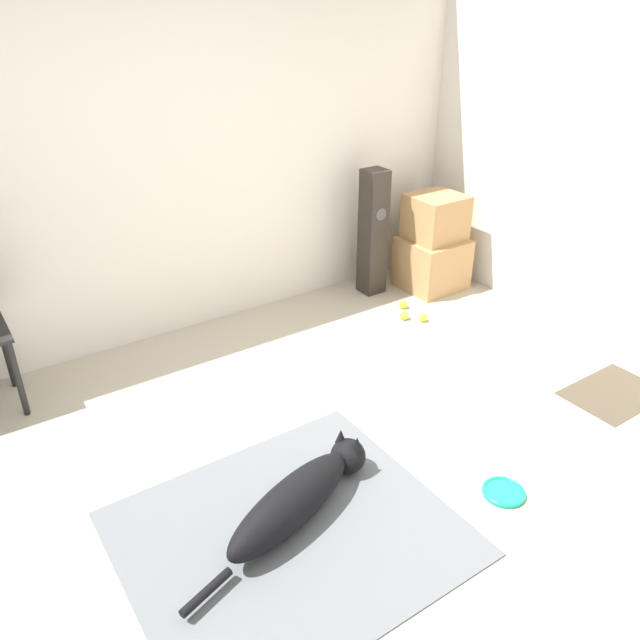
% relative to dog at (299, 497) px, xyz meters
% --- Properties ---
extents(ground_plane, '(12.00, 12.00, 0.00)m').
position_rel_dog_xyz_m(ground_plane, '(0.10, -0.02, -0.13)').
color(ground_plane, '#BCB29E').
extents(wall_back, '(8.00, 0.06, 2.55)m').
position_rel_dog_xyz_m(wall_back, '(0.10, 2.08, 1.15)').
color(wall_back, silver).
rests_on(wall_back, ground_plane).
extents(area_rug, '(1.44, 1.27, 0.01)m').
position_rel_dog_xyz_m(area_rug, '(-0.10, -0.06, -0.12)').
color(area_rug, slate).
rests_on(area_rug, ground_plane).
extents(dog, '(1.14, 0.46, 0.24)m').
position_rel_dog_xyz_m(dog, '(0.00, 0.00, 0.00)').
color(dog, black).
rests_on(dog, area_rug).
extents(frisbee, '(0.21, 0.21, 0.03)m').
position_rel_dog_xyz_m(frisbee, '(0.91, -0.43, -0.11)').
color(frisbee, '#199E7A').
rests_on(frisbee, ground_plane).
extents(cardboard_box_lower, '(0.48, 0.46, 0.42)m').
position_rel_dog_xyz_m(cardboard_box_lower, '(2.28, 1.57, 0.08)').
color(cardboard_box_lower, tan).
rests_on(cardboard_box_lower, ground_plane).
extents(cardboard_box_upper, '(0.41, 0.39, 0.36)m').
position_rel_dog_xyz_m(cardboard_box_upper, '(2.30, 1.59, 0.47)').
color(cardboard_box_upper, tan).
rests_on(cardboard_box_upper, cardboard_box_lower).
extents(floor_speaker, '(0.18, 0.18, 1.00)m').
position_rel_dog_xyz_m(floor_speaker, '(1.82, 1.78, 0.37)').
color(floor_speaker, '#2D2823').
rests_on(floor_speaker, ground_plane).
extents(tennis_ball_by_boxes, '(0.07, 0.07, 0.07)m').
position_rel_dog_xyz_m(tennis_ball_by_boxes, '(1.81, 1.13, -0.09)').
color(tennis_ball_by_boxes, '#C6E033').
rests_on(tennis_ball_by_boxes, ground_plane).
extents(tennis_ball_near_speaker, '(0.07, 0.07, 0.07)m').
position_rel_dog_xyz_m(tennis_ball_near_speaker, '(1.83, 1.38, -0.09)').
color(tennis_ball_near_speaker, '#C6E033').
rests_on(tennis_ball_near_speaker, ground_plane).
extents(tennis_ball_loose_on_carpet, '(0.07, 0.07, 0.07)m').
position_rel_dog_xyz_m(tennis_ball_loose_on_carpet, '(1.71, 1.24, -0.09)').
color(tennis_ball_loose_on_carpet, '#C6E033').
rests_on(tennis_ball_loose_on_carpet, ground_plane).
extents(door_mat, '(0.61, 0.42, 0.01)m').
position_rel_dog_xyz_m(door_mat, '(2.14, -0.22, -0.12)').
color(door_mat, '#4C4233').
rests_on(door_mat, ground_plane).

